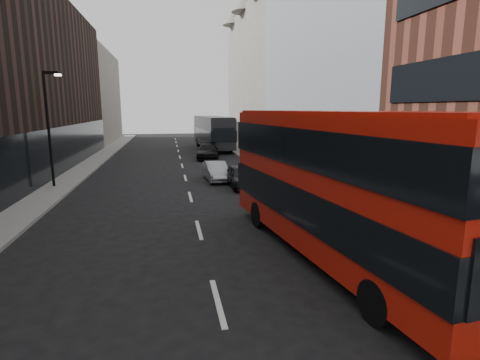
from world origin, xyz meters
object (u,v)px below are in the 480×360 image
car_c (208,151)px  street_lamp (49,121)px  car_b (216,171)px  red_bus (336,179)px  grey_bus (213,132)px  car_a (241,176)px

car_c → street_lamp: bearing=-124.6°
car_b → red_bus: bearing=-85.1°
red_bus → car_c: bearing=86.0°
street_lamp → grey_bus: street_lamp is taller
grey_bus → car_a: bearing=-96.6°
street_lamp → grey_bus: (12.52, 21.06, -2.04)m
car_a → car_c: car_c is taller
car_a → car_b: bearing=115.1°
street_lamp → car_c: 16.80m
street_lamp → red_bus: street_lamp is taller
street_lamp → grey_bus: 24.58m
red_bus → car_a: size_ratio=2.94×
car_b → car_c: car_c is taller
red_bus → car_c: size_ratio=2.38×
car_c → car_b: bearing=-86.1°
car_a → car_b: (-1.31, 2.52, -0.06)m
red_bus → car_b: bearing=91.2°
grey_bus → car_b: 20.50m
car_b → car_c: (0.65, 11.55, 0.09)m
street_lamp → car_a: bearing=-8.7°
car_a → street_lamp: bearing=168.8°
car_c → red_bus: bearing=-79.6°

